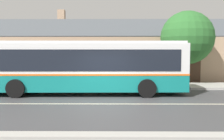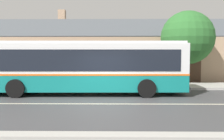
% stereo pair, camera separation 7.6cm
% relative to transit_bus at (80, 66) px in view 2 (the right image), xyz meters
% --- Properties ---
extents(ground_plane, '(300.00, 300.00, 0.00)m').
position_rel_transit_bus_xyz_m(ground_plane, '(1.48, -2.90, -1.65)').
color(ground_plane, '#424244').
extents(sidewalk_far, '(60.00, 3.00, 0.15)m').
position_rel_transit_bus_xyz_m(sidewalk_far, '(1.48, 3.10, -1.57)').
color(sidewalk_far, '#ADAAA3').
rests_on(sidewalk_far, ground).
extents(curb_near, '(60.00, 0.50, 0.12)m').
position_rel_transit_bus_xyz_m(curb_near, '(1.48, -7.65, -1.59)').
color(curb_near, '#ADAAA3').
rests_on(curb_near, ground).
extents(lane_divider_stripe, '(60.00, 0.16, 0.01)m').
position_rel_transit_bus_xyz_m(lane_divider_stripe, '(1.48, -2.90, -1.64)').
color(lane_divider_stripe, beige).
rests_on(lane_divider_stripe, ground).
extents(community_building, '(28.57, 8.65, 6.76)m').
position_rel_transit_bus_xyz_m(community_building, '(4.31, 10.16, 0.35)').
color(community_building, tan).
rests_on(community_building, ground).
extents(transit_bus, '(12.15, 2.91, 3.05)m').
position_rel_transit_bus_xyz_m(transit_bus, '(0.00, 0.00, 0.00)').
color(transit_bus, '#147F7A').
rests_on(transit_bus, ground).
extents(bench_by_building, '(1.58, 0.51, 0.94)m').
position_rel_transit_bus_xyz_m(bench_by_building, '(-5.09, 2.71, -1.08)').
color(bench_by_building, brown).
rests_on(bench_by_building, sidewalk_far).
extents(bench_down_street, '(1.58, 0.51, 0.94)m').
position_rel_transit_bus_xyz_m(bench_down_street, '(-1.44, 2.55, -1.08)').
color(bench_down_street, brown).
rests_on(bench_down_street, sidewalk_far).
extents(street_tree_primary, '(3.94, 3.94, 5.51)m').
position_rel_transit_bus_xyz_m(street_tree_primary, '(7.39, 4.17, 1.89)').
color(street_tree_primary, '#4C3828').
rests_on(street_tree_primary, ground).
extents(bus_stop_sign, '(0.36, 0.07, 2.40)m').
position_rel_transit_bus_xyz_m(bus_stop_sign, '(5.70, 2.09, -0.01)').
color(bus_stop_sign, gray).
rests_on(bus_stop_sign, sidewalk_far).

